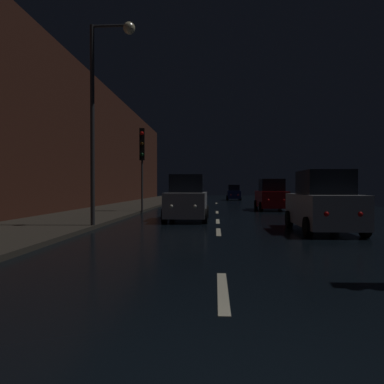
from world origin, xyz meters
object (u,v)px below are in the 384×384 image
(car_approaching_headlights, at_px, (187,199))
(car_parked_right_far, at_px, (271,196))
(streetlamp_overhead, at_px, (104,94))
(car_parked_right_near, at_px, (323,204))
(car_distant_taillights, at_px, (234,193))
(traffic_light_far_left, at_px, (142,151))

(car_approaching_headlights, relative_size, car_parked_right_far, 1.02)
(streetlamp_overhead, bearing_deg, car_parked_right_near, -1.37)
(car_parked_right_far, distance_m, car_parked_right_near, 11.93)
(car_approaching_headlights, height_order, car_parked_right_far, car_approaching_headlights)
(car_approaching_headlights, xyz_separation_m, car_parked_right_near, (5.14, -4.09, -0.00))
(car_parked_right_far, bearing_deg, car_distant_taillights, 4.71)
(streetlamp_overhead, xyz_separation_m, car_distant_taillights, (6.37, 30.97, -4.19))
(streetlamp_overhead, xyz_separation_m, car_parked_right_near, (7.95, -0.19, -4.05))
(streetlamp_overhead, bearing_deg, car_parked_right_far, 55.89)
(traffic_light_far_left, relative_size, car_distant_taillights, 1.38)
(car_distant_taillights, bearing_deg, car_parked_right_far, -175.29)
(car_parked_right_near, bearing_deg, streetlamp_overhead, 88.63)
(car_approaching_headlights, bearing_deg, streetlamp_overhead, -35.75)
(traffic_light_far_left, distance_m, car_parked_right_near, 12.03)
(streetlamp_overhead, relative_size, car_parked_right_far, 1.82)
(car_parked_right_near, bearing_deg, car_parked_right_far, -0.00)
(traffic_light_far_left, bearing_deg, streetlamp_overhead, -8.40)
(streetlamp_overhead, bearing_deg, car_distant_taillights, 78.38)
(car_approaching_headlights, xyz_separation_m, car_distant_taillights, (3.56, 27.07, -0.14))
(streetlamp_overhead, relative_size, car_approaching_headlights, 1.79)
(car_parked_right_far, distance_m, car_distant_taillights, 19.30)
(car_approaching_headlights, bearing_deg, traffic_light_far_left, -144.78)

